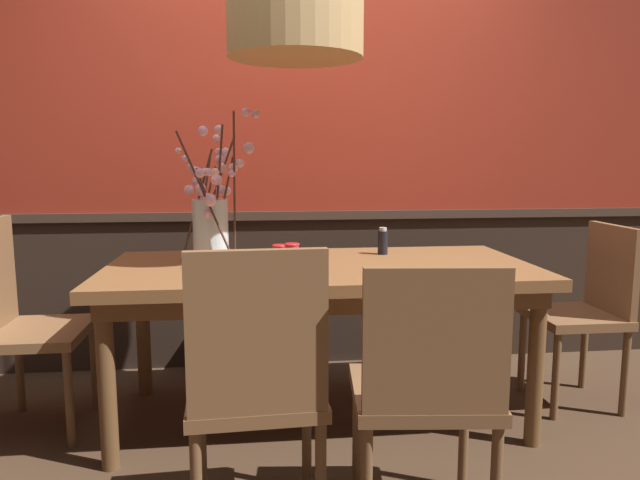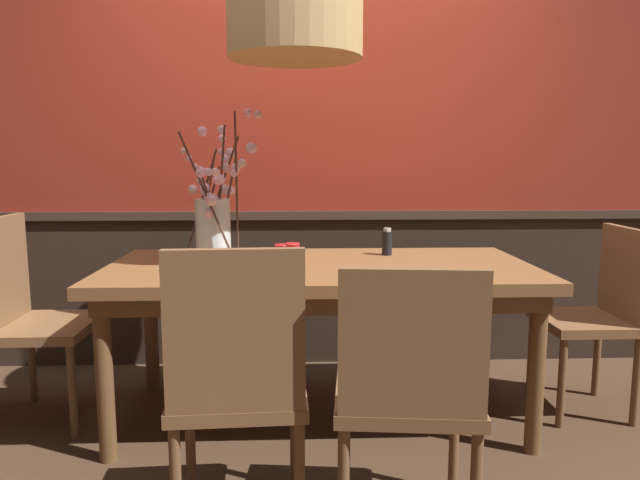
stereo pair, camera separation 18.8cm
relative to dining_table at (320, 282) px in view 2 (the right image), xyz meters
The scene contains 13 objects.
ground_plane 0.66m from the dining_table, ahead, with size 24.00×24.00×0.00m, color #422D1E.
back_wall 1.12m from the dining_table, 90.00° to the left, with size 5.84×0.14×2.90m.
dining_table is the anchor object (origin of this frame).
chair_head_east_end 1.35m from the dining_table, ahead, with size 0.41×0.41×0.90m.
chair_near_side_right 0.94m from the dining_table, 75.01° to the right, with size 0.50×0.48×0.92m.
chair_head_west_end 1.35m from the dining_table, behind, with size 0.41×0.46×0.96m.
chair_far_side_left 0.92m from the dining_table, 110.58° to the left, with size 0.43×0.44×0.90m.
chair_near_side_left 0.91m from the dining_table, 109.14° to the right, with size 0.46×0.41×0.97m.
vase_with_blossoms 0.59m from the dining_table, 166.32° to the left, with size 0.41×0.48×0.71m.
candle_holder_nearer_center 0.26m from the dining_table, 140.87° to the left, with size 0.07×0.07×0.07m.
candle_holder_nearer_edge 0.19m from the dining_table, 166.44° to the left, with size 0.07×0.07×0.09m.
condiment_bottle 0.45m from the dining_table, 34.28° to the left, with size 0.05×0.05×0.14m.
pendant_lamp 1.12m from the dining_table, behind, with size 0.59×0.59×1.24m.
Camera 2 is at (-0.10, -2.62, 1.23)m, focal length 32.38 mm.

